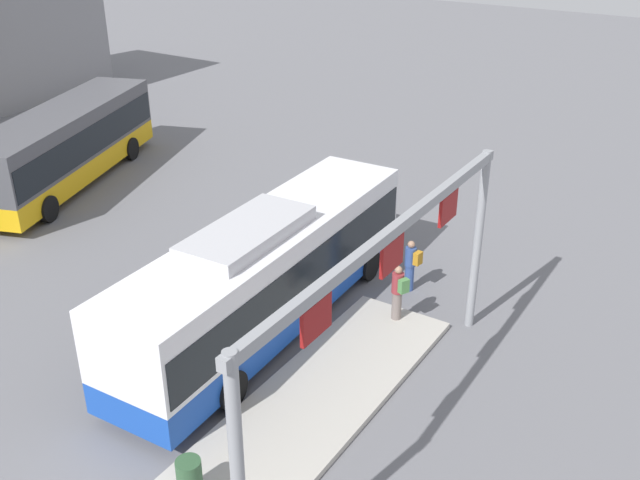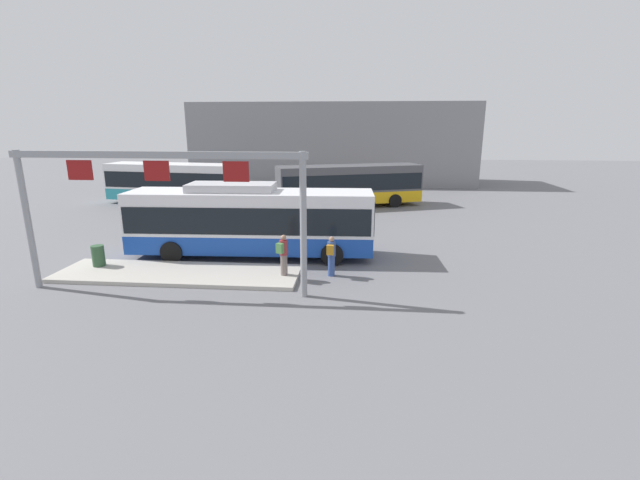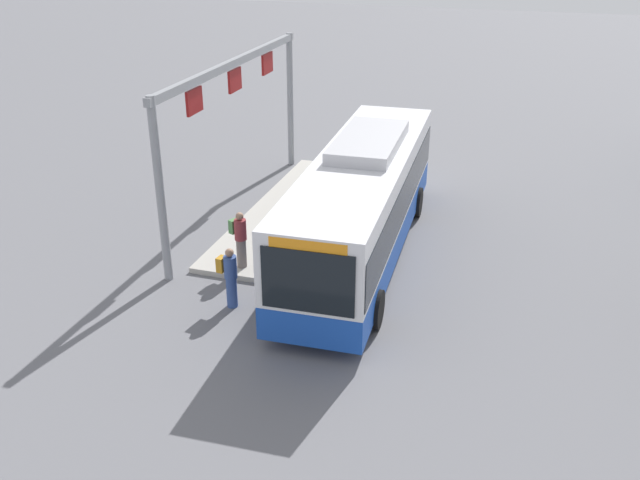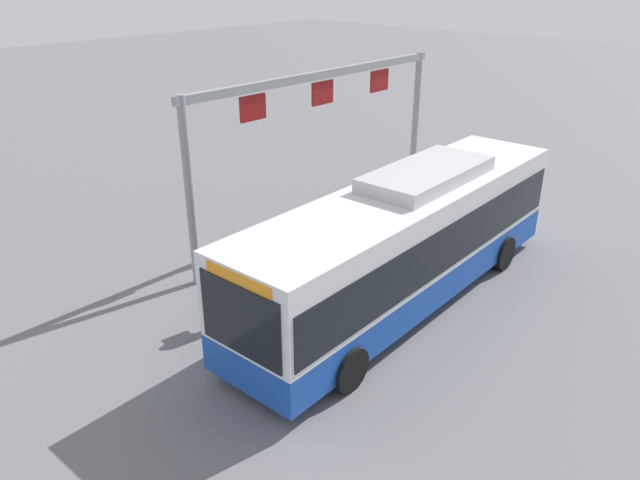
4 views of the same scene
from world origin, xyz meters
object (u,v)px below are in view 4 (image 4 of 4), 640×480
(person_waiting_near, at_px, (267,255))
(bus_main, at_px, (406,237))
(trash_bin, at_px, (446,196))
(person_boarding, at_px, (224,293))

(person_waiting_near, bearing_deg, bus_main, 59.14)
(person_waiting_near, relative_size, trash_bin, 1.86)
(bus_main, xyz_separation_m, person_waiting_near, (2.02, -2.99, -0.76))
(bus_main, relative_size, person_boarding, 6.79)
(bus_main, distance_m, trash_bin, 6.71)
(person_boarding, height_order, person_waiting_near, person_waiting_near)
(bus_main, bearing_deg, person_waiting_near, -58.16)
(person_boarding, relative_size, trash_bin, 1.86)
(bus_main, bearing_deg, person_boarding, -34.44)
(person_waiting_near, distance_m, trash_bin, 8.15)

